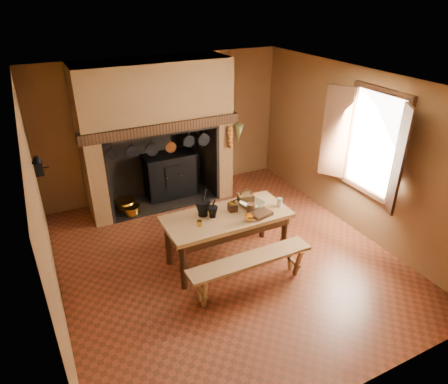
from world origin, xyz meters
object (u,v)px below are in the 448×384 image
object	(u,v)px
iron_range	(170,174)
mixing_bowl	(252,204)
bench_front	(250,266)
coffee_grinder	(233,207)
wicker_basket	(246,198)
work_table	(227,222)

from	to	relation	value
iron_range	mixing_bowl	xyz separation A→B (m)	(0.51, -2.46, 0.40)
bench_front	mixing_bowl	distance (m)	1.04
iron_range	coffee_grinder	bearing A→B (deg)	-85.84
coffee_grinder	mixing_bowl	size ratio (longest dim) A/B	0.55
bench_front	coffee_grinder	size ratio (longest dim) A/B	9.50
coffee_grinder	iron_range	bearing A→B (deg)	100.74
coffee_grinder	mixing_bowl	distance (m)	0.34
mixing_bowl	wicker_basket	size ratio (longest dim) A/B	1.30
iron_range	bench_front	world-z (taller)	iron_range
work_table	bench_front	xyz separation A→B (m)	(-0.00, -0.74, -0.31)
wicker_basket	mixing_bowl	bearing A→B (deg)	-72.63
coffee_grinder	mixing_bowl	bearing A→B (deg)	1.75
work_table	mixing_bowl	bearing A→B (deg)	5.68
bench_front	coffee_grinder	world-z (taller)	coffee_grinder
coffee_grinder	mixing_bowl	xyz separation A→B (m)	(0.33, -0.03, -0.03)
bench_front	wicker_basket	size ratio (longest dim) A/B	6.78
bench_front	wicker_basket	xyz separation A→B (m)	(0.45, 0.98, 0.52)
bench_front	mixing_bowl	xyz separation A→B (m)	(0.47, 0.79, 0.49)
bench_front	mixing_bowl	world-z (taller)	mixing_bowl
work_table	coffee_grinder	xyz separation A→B (m)	(0.14, 0.08, 0.21)
mixing_bowl	wicker_basket	world-z (taller)	wicker_basket
bench_front	iron_range	bearing A→B (deg)	90.70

